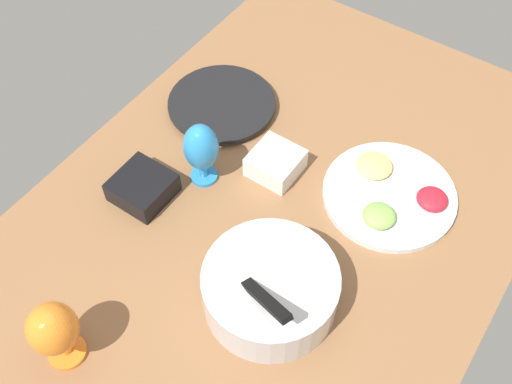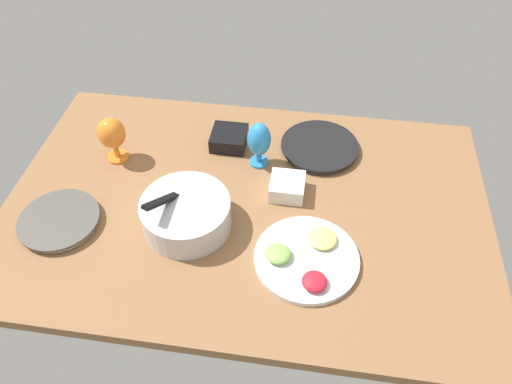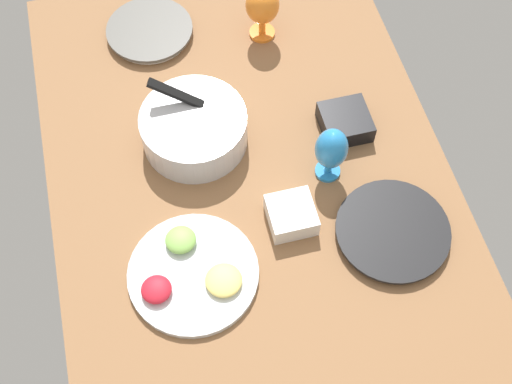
{
  "view_description": "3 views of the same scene",
  "coord_description": "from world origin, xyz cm",
  "px_view_note": "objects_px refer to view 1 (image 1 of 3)",
  "views": [
    {
      "loc": [
        66.57,
        42.16,
        117.18
      ],
      "look_at": [
        -1.18,
        -4.46,
        6.01
      ],
      "focal_mm": 42.71,
      "sensor_mm": 36.0,
      "label": 1
    },
    {
      "loc": [
        -18.66,
        104.46,
        119.71
      ],
      "look_at": [
        -3.37,
        -0.1,
        6.01
      ],
      "focal_mm": 33.72,
      "sensor_mm": 36.0,
      "label": 2
    },
    {
      "loc": [
        -85.42,
        20.36,
        149.89
      ],
      "look_at": [
        -6.11,
        0.51,
        6.01
      ],
      "focal_mm": 46.84,
      "sensor_mm": 36.0,
      "label": 3
    }
  ],
  "objects_px": {
    "square_bowl_black": "(142,187)",
    "square_bowl_white": "(276,162)",
    "fruit_platter": "(390,194)",
    "mixing_bowl": "(270,288)",
    "dinner_plate_left": "(222,105)",
    "hurricane_glass_blue": "(201,149)",
    "hurricane_glass_orange": "(54,330)"
  },
  "relations": [
    {
      "from": "hurricane_glass_blue",
      "to": "square_bowl_white",
      "type": "xyz_separation_m",
      "value": [
        -0.11,
        0.13,
        -0.07
      ]
    },
    {
      "from": "mixing_bowl",
      "to": "hurricane_glass_blue",
      "type": "xyz_separation_m",
      "value": [
        -0.18,
        -0.32,
        0.05
      ]
    },
    {
      "from": "fruit_platter",
      "to": "hurricane_glass_orange",
      "type": "bearing_deg",
      "value": -26.49
    },
    {
      "from": "dinner_plate_left",
      "to": "fruit_platter",
      "type": "height_order",
      "value": "fruit_platter"
    },
    {
      "from": "hurricane_glass_orange",
      "to": "hurricane_glass_blue",
      "type": "bearing_deg",
      "value": -174.72
    },
    {
      "from": "fruit_platter",
      "to": "square_bowl_black",
      "type": "bearing_deg",
      "value": -56.39
    },
    {
      "from": "square_bowl_black",
      "to": "fruit_platter",
      "type": "bearing_deg",
      "value": 123.61
    },
    {
      "from": "fruit_platter",
      "to": "square_bowl_black",
      "type": "height_order",
      "value": "square_bowl_black"
    },
    {
      "from": "hurricane_glass_blue",
      "to": "dinner_plate_left",
      "type": "bearing_deg",
      "value": -154.19
    },
    {
      "from": "fruit_platter",
      "to": "hurricane_glass_blue",
      "type": "xyz_separation_m",
      "value": [
        0.2,
        -0.4,
        0.09
      ]
    },
    {
      "from": "dinner_plate_left",
      "to": "square_bowl_black",
      "type": "bearing_deg",
      "value": 2.9
    },
    {
      "from": "mixing_bowl",
      "to": "fruit_platter",
      "type": "bearing_deg",
      "value": 167.53
    },
    {
      "from": "square_bowl_black",
      "to": "mixing_bowl",
      "type": "bearing_deg",
      "value": 81.34
    },
    {
      "from": "dinner_plate_left",
      "to": "hurricane_glass_blue",
      "type": "bearing_deg",
      "value": 25.81
    },
    {
      "from": "hurricane_glass_blue",
      "to": "square_bowl_white",
      "type": "distance_m",
      "value": 0.19
    },
    {
      "from": "fruit_platter",
      "to": "hurricane_glass_orange",
      "type": "distance_m",
      "value": 0.8
    },
    {
      "from": "fruit_platter",
      "to": "square_bowl_white",
      "type": "bearing_deg",
      "value": -72.52
    },
    {
      "from": "mixing_bowl",
      "to": "square_bowl_black",
      "type": "relative_size",
      "value": 2.2
    },
    {
      "from": "square_bowl_white",
      "to": "hurricane_glass_orange",
      "type": "bearing_deg",
      "value": -7.72
    },
    {
      "from": "fruit_platter",
      "to": "square_bowl_white",
      "type": "xyz_separation_m",
      "value": [
        0.08,
        -0.27,
        0.02
      ]
    },
    {
      "from": "mixing_bowl",
      "to": "fruit_platter",
      "type": "height_order",
      "value": "mixing_bowl"
    },
    {
      "from": "hurricane_glass_orange",
      "to": "square_bowl_black",
      "type": "xyz_separation_m",
      "value": [
        -0.39,
        -0.13,
        -0.08
      ]
    },
    {
      "from": "mixing_bowl",
      "to": "hurricane_glass_blue",
      "type": "distance_m",
      "value": 0.37
    },
    {
      "from": "dinner_plate_left",
      "to": "hurricane_glass_blue",
      "type": "xyz_separation_m",
      "value": [
        0.21,
        0.1,
        0.09
      ]
    },
    {
      "from": "hurricane_glass_orange",
      "to": "square_bowl_black",
      "type": "height_order",
      "value": "hurricane_glass_orange"
    },
    {
      "from": "dinner_plate_left",
      "to": "mixing_bowl",
      "type": "bearing_deg",
      "value": 46.53
    },
    {
      "from": "square_bowl_black",
      "to": "dinner_plate_left",
      "type": "bearing_deg",
      "value": -177.1
    },
    {
      "from": "hurricane_glass_orange",
      "to": "square_bowl_white",
      "type": "distance_m",
      "value": 0.64
    },
    {
      "from": "square_bowl_black",
      "to": "square_bowl_white",
      "type": "distance_m",
      "value": 0.32
    },
    {
      "from": "fruit_platter",
      "to": "hurricane_glass_blue",
      "type": "relative_size",
      "value": 1.8
    },
    {
      "from": "fruit_platter",
      "to": "square_bowl_white",
      "type": "height_order",
      "value": "square_bowl_white"
    },
    {
      "from": "mixing_bowl",
      "to": "dinner_plate_left",
      "type": "bearing_deg",
      "value": -133.47
    }
  ]
}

